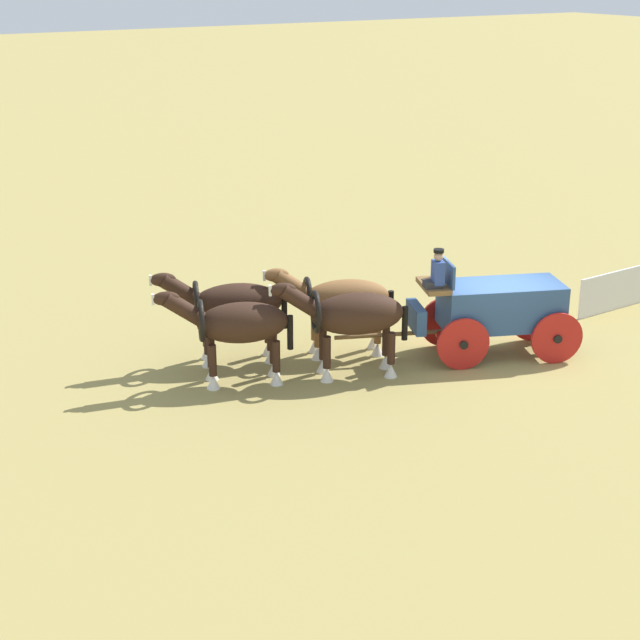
# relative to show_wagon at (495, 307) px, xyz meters

# --- Properties ---
(ground_plane) EXTENTS (220.00, 220.00, 0.00)m
(ground_plane) POSITION_rel_show_wagon_xyz_m (-0.13, 0.05, -1.21)
(ground_plane) COLOR #9E8C4C
(show_wagon) EXTENTS (5.71, 2.91, 2.80)m
(show_wagon) POSITION_rel_show_wagon_xyz_m (0.00, 0.00, 0.00)
(show_wagon) COLOR #2D4C7A
(show_wagon) RESTS_ON ground
(draft_horse_rear_near) EXTENTS (3.07, 1.68, 2.30)m
(draft_horse_rear_near) POSITION_rel_show_wagon_xyz_m (3.61, -0.72, 0.22)
(draft_horse_rear_near) COLOR #331E14
(draft_horse_rear_near) RESTS_ON ground
(draft_horse_rear_off) EXTENTS (3.01, 1.62, 2.24)m
(draft_horse_rear_off) POSITION_rel_show_wagon_xyz_m (3.15, -1.94, 0.16)
(draft_horse_rear_off) COLOR brown
(draft_horse_rear_off) RESTS_ON ground
(draft_horse_lead_near) EXTENTS (2.98, 1.63, 2.24)m
(draft_horse_lead_near) POSITION_rel_show_wagon_xyz_m (6.03, -1.67, 0.16)
(draft_horse_lead_near) COLOR #331E14
(draft_horse_lead_near) RESTS_ON ground
(draft_horse_lead_off) EXTENTS (3.05, 1.66, 2.27)m
(draft_horse_lead_off) POSITION_rel_show_wagon_xyz_m (5.56, -2.88, 0.19)
(draft_horse_lead_off) COLOR #331E14
(draft_horse_lead_off) RESTS_ON ground
(sponsor_banner) EXTENTS (3.20, 0.25, 1.10)m
(sponsor_banner) POSITION_rel_show_wagon_xyz_m (-5.18, -0.85, -0.66)
(sponsor_banner) COLOR silver
(sponsor_banner) RESTS_ON ground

